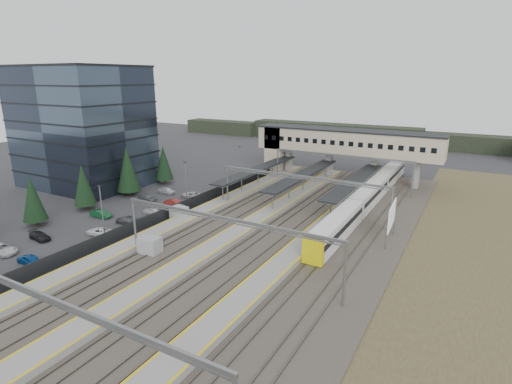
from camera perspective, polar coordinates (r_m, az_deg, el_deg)
The scene contains 15 objects.
ground at distance 59.79m, azimuth -9.83°, elevation -5.80°, with size 220.00×220.00×0.00m, color #2B2B2D.
office_building at distance 90.58m, azimuth -23.49°, elevation 8.56°, with size 24.30×18.30×24.30m.
conifer_row at distance 71.52m, azimuth -25.90°, elevation 0.53°, with size 4.42×49.82×9.50m.
car_park at distance 64.19m, azimuth -23.29°, elevation -4.80°, with size 10.73×44.76×1.29m.
lampposts at distance 64.36m, azimuth -14.88°, elevation -0.43°, with size 0.50×53.25×8.07m.
fence at distance 66.99m, azimuth -11.53°, elevation -2.55°, with size 0.08×90.00×2.00m.
relay_cabin_near at distance 53.74m, azimuth -14.93°, elevation -7.41°, with size 2.87×2.21×2.25m.
relay_cabin_far at distance 64.71m, azimuth -10.91°, elevation -3.06°, with size 2.81×2.48×2.27m.
rail_corridor at distance 58.63m, azimuth 0.43°, elevation -5.70°, with size 34.00×90.00×0.92m.
canopies at distance 77.47m, azimuth 6.78°, elevation 2.47°, with size 23.10×30.00×3.28m.
footbridge at distance 90.27m, azimuth 10.99°, elevation 6.83°, with size 40.40×6.40×11.20m.
gantries at distance 53.87m, azimuth 1.90°, elevation -1.26°, with size 28.40×62.28×7.17m.
train at distance 73.31m, azimuth 15.85°, elevation -0.48°, with size 2.64×55.08×3.32m.
billboard at distance 57.29m, azimuth 18.83°, elevation -3.35°, with size 0.58×6.52×5.64m.
treeline_far at distance 136.83m, azimuth 24.19°, elevation 6.71°, with size 170.00×19.00×7.00m.
Camera 1 is at (35.52, -42.69, 22.13)m, focal length 28.00 mm.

